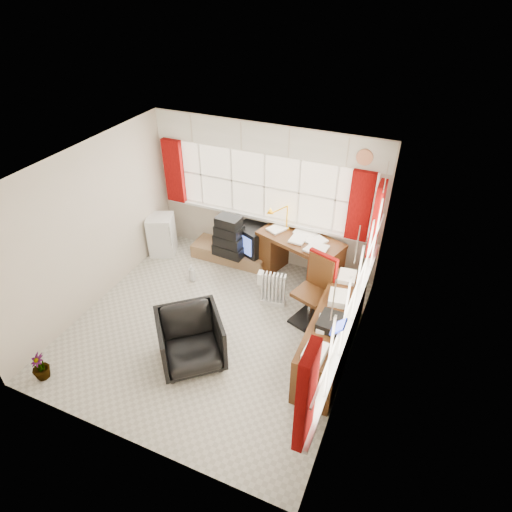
{
  "coord_description": "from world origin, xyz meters",
  "views": [
    {
      "loc": [
        2.42,
        -4.0,
        4.57
      ],
      "look_at": [
        0.46,
        0.55,
        1.09
      ],
      "focal_mm": 30.0,
      "sensor_mm": 36.0,
      "label": 1
    }
  ],
  "objects_px": {
    "credenza": "(332,333)",
    "tv_bench": "(231,253)",
    "desk_lamp": "(287,212)",
    "office_chair": "(191,340)",
    "mini_fridge": "(162,235)",
    "task_chair": "(317,287)",
    "crt_tv": "(253,238)",
    "radiator": "(273,292)",
    "desk": "(299,256)"
  },
  "relations": [
    {
      "from": "desk",
      "to": "task_chair",
      "type": "xyz_separation_m",
      "value": [
        0.55,
        -0.87,
        0.16
      ]
    },
    {
      "from": "credenza",
      "to": "tv_bench",
      "type": "xyz_separation_m",
      "value": [
        -2.28,
        1.52,
        -0.27
      ]
    },
    {
      "from": "desk",
      "to": "crt_tv",
      "type": "relative_size",
      "value": 2.21
    },
    {
      "from": "desk_lamp",
      "to": "office_chair",
      "type": "bearing_deg",
      "value": -99.3
    },
    {
      "from": "desk",
      "to": "tv_bench",
      "type": "relative_size",
      "value": 1.1
    },
    {
      "from": "task_chair",
      "to": "radiator",
      "type": "xyz_separation_m",
      "value": [
        -0.69,
        0.06,
        -0.36
      ]
    },
    {
      "from": "tv_bench",
      "to": "office_chair",
      "type": "bearing_deg",
      "value": -76.23
    },
    {
      "from": "desk",
      "to": "credenza",
      "type": "xyz_separation_m",
      "value": [
        0.96,
        -1.48,
        -0.06
      ]
    },
    {
      "from": "credenza",
      "to": "mini_fridge",
      "type": "bearing_deg",
      "value": 160.95
    },
    {
      "from": "crt_tv",
      "to": "mini_fridge",
      "type": "height_order",
      "value": "mini_fridge"
    },
    {
      "from": "office_chair",
      "to": "tv_bench",
      "type": "xyz_separation_m",
      "value": [
        -0.58,
        2.38,
        -0.26
      ]
    },
    {
      "from": "mini_fridge",
      "to": "credenza",
      "type": "bearing_deg",
      "value": -19.05
    },
    {
      "from": "radiator",
      "to": "tv_bench",
      "type": "distance_m",
      "value": 1.45
    },
    {
      "from": "crt_tv",
      "to": "office_chair",
      "type": "bearing_deg",
      "value": -86.09
    },
    {
      "from": "radiator",
      "to": "office_chair",
      "type": "bearing_deg",
      "value": -110.95
    },
    {
      "from": "desk_lamp",
      "to": "radiator",
      "type": "xyz_separation_m",
      "value": [
        0.17,
        -1.01,
        -0.88
      ]
    },
    {
      "from": "desk",
      "to": "desk_lamp",
      "type": "height_order",
      "value": "desk_lamp"
    },
    {
      "from": "radiator",
      "to": "crt_tv",
      "type": "xyz_separation_m",
      "value": [
        -0.75,
        0.93,
        0.26
      ]
    },
    {
      "from": "desk_lamp",
      "to": "office_chair",
      "type": "xyz_separation_m",
      "value": [
        -0.42,
        -2.54,
        -0.74
      ]
    },
    {
      "from": "radiator",
      "to": "crt_tv",
      "type": "relative_size",
      "value": 0.84
    },
    {
      "from": "credenza",
      "to": "mini_fridge",
      "type": "relative_size",
      "value": 2.63
    },
    {
      "from": "desk",
      "to": "mini_fridge",
      "type": "bearing_deg",
      "value": -174.14
    },
    {
      "from": "radiator",
      "to": "mini_fridge",
      "type": "distance_m",
      "value": 2.48
    },
    {
      "from": "radiator",
      "to": "credenza",
      "type": "height_order",
      "value": "credenza"
    },
    {
      "from": "desk",
      "to": "radiator",
      "type": "height_order",
      "value": "desk"
    },
    {
      "from": "radiator",
      "to": "credenza",
      "type": "xyz_separation_m",
      "value": [
        1.11,
        -0.67,
        0.15
      ]
    },
    {
      "from": "office_chair",
      "to": "tv_bench",
      "type": "distance_m",
      "value": 2.46
    },
    {
      "from": "task_chair",
      "to": "crt_tv",
      "type": "relative_size",
      "value": 1.63
    },
    {
      "from": "desk_lamp",
      "to": "crt_tv",
      "type": "height_order",
      "value": "desk_lamp"
    },
    {
      "from": "radiator",
      "to": "crt_tv",
      "type": "height_order",
      "value": "crt_tv"
    },
    {
      "from": "desk",
      "to": "radiator",
      "type": "xyz_separation_m",
      "value": [
        -0.15,
        -0.81,
        -0.21
      ]
    },
    {
      "from": "desk_lamp",
      "to": "task_chair",
      "type": "xyz_separation_m",
      "value": [
        0.86,
        -1.06,
        -0.52
      ]
    },
    {
      "from": "task_chair",
      "to": "radiator",
      "type": "relative_size",
      "value": 1.94
    },
    {
      "from": "desk_lamp",
      "to": "crt_tv",
      "type": "xyz_separation_m",
      "value": [
        -0.58,
        -0.07,
        -0.62
      ]
    },
    {
      "from": "task_chair",
      "to": "mini_fridge",
      "type": "height_order",
      "value": "task_chair"
    },
    {
      "from": "desk_lamp",
      "to": "mini_fridge",
      "type": "bearing_deg",
      "value": -168.44
    },
    {
      "from": "desk_lamp",
      "to": "crt_tv",
      "type": "relative_size",
      "value": 0.66
    },
    {
      "from": "credenza",
      "to": "crt_tv",
      "type": "bearing_deg",
      "value": 139.28
    },
    {
      "from": "task_chair",
      "to": "radiator",
      "type": "bearing_deg",
      "value": 175.33
    },
    {
      "from": "desk_lamp",
      "to": "office_chair",
      "type": "distance_m",
      "value": 2.67
    },
    {
      "from": "desk_lamp",
      "to": "crt_tv",
      "type": "distance_m",
      "value": 0.86
    },
    {
      "from": "office_chair",
      "to": "tv_bench",
      "type": "relative_size",
      "value": 0.6
    },
    {
      "from": "credenza",
      "to": "crt_tv",
      "type": "distance_m",
      "value": 2.46
    },
    {
      "from": "desk",
      "to": "tv_bench",
      "type": "distance_m",
      "value": 1.35
    },
    {
      "from": "tv_bench",
      "to": "mini_fridge",
      "type": "bearing_deg",
      "value": -166.42
    },
    {
      "from": "mini_fridge",
      "to": "desk",
      "type": "bearing_deg",
      "value": 5.86
    },
    {
      "from": "task_chair",
      "to": "credenza",
      "type": "xyz_separation_m",
      "value": [
        0.42,
        -0.61,
        -0.21
      ]
    },
    {
      "from": "office_chair",
      "to": "tv_bench",
      "type": "bearing_deg",
      "value": 63.41
    },
    {
      "from": "tv_bench",
      "to": "crt_tv",
      "type": "height_order",
      "value": "crt_tv"
    },
    {
      "from": "office_chair",
      "to": "credenza",
      "type": "distance_m",
      "value": 1.9
    }
  ]
}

